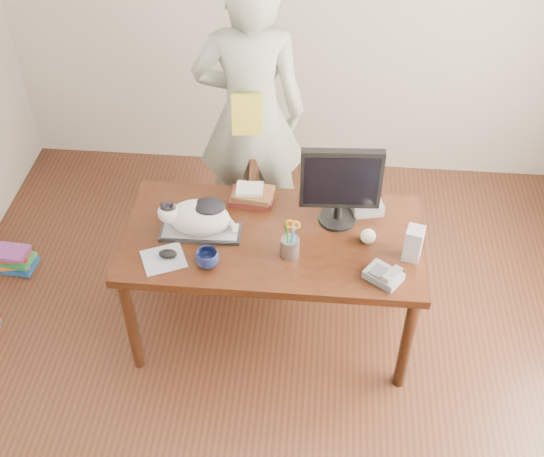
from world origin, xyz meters
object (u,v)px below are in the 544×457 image
at_px(book_stack, 252,195).
at_px(phone, 384,275).
at_px(monitor, 341,183).
at_px(calculator, 365,201).
at_px(cat, 196,217).
at_px(speaker, 413,244).
at_px(person, 251,115).
at_px(keyboard, 201,232).
at_px(book_pile_b, 15,259).
at_px(desk, 274,246).
at_px(mouse, 168,254).
at_px(coffee_mug, 207,259).
at_px(baseball, 368,236).
at_px(pen_cup, 290,245).

bearing_deg(book_stack, phone, -32.57).
bearing_deg(monitor, calculator, 42.39).
bearing_deg(calculator, cat, -174.63).
distance_m(speaker, person, 1.34).
bearing_deg(keyboard, phone, -15.48).
bearing_deg(keyboard, speaker, -5.19).
bearing_deg(cat, keyboard, 8.36).
bearing_deg(book_pile_b, speaker, -10.32).
bearing_deg(cat, desk, 12.59).
bearing_deg(mouse, desk, 3.72).
bearing_deg(coffee_mug, baseball, 16.57).
xyz_separation_m(baseball, person, (-0.71, 0.86, 0.14)).
bearing_deg(speaker, phone, -115.34).
xyz_separation_m(coffee_mug, book_stack, (0.17, 0.52, -0.01)).
xyz_separation_m(speaker, calculator, (-0.23, 0.39, -0.06)).
xyz_separation_m(mouse, calculator, (1.01, 0.49, 0.01)).
relative_size(speaker, calculator, 0.74).
xyz_separation_m(mouse, book_stack, (0.38, 0.48, 0.02)).
xyz_separation_m(mouse, coffee_mug, (0.21, -0.04, 0.02)).
bearing_deg(phone, cat, -158.78).
bearing_deg(book_stack, mouse, -123.69).
bearing_deg(speaker, calculator, 136.57).
bearing_deg(pen_cup, book_stack, 120.19).
xyz_separation_m(phone, baseball, (-0.08, 0.26, 0.01)).
xyz_separation_m(cat, calculator, (0.88, 0.31, -0.09)).
bearing_deg(pen_cup, monitor, 48.94).
distance_m(desk, book_pile_b, 1.82).
relative_size(coffee_mug, baseball, 1.45).
bearing_deg(person, monitor, 121.56).
height_order(coffee_mug, speaker, speaker).
distance_m(mouse, coffee_mug, 0.22).
relative_size(person, book_pile_b, 7.24).
bearing_deg(book_pile_b, cat, -15.60).
height_order(keyboard, calculator, calculator).
relative_size(mouse, phone, 0.53).
bearing_deg(baseball, pen_cup, -161.92).
bearing_deg(person, coffee_mug, 78.93).
xyz_separation_m(desk, baseball, (0.50, -0.08, 0.19)).
distance_m(keyboard, baseball, 0.89).
height_order(desk, baseball, baseball).
relative_size(coffee_mug, person, 0.06).
bearing_deg(calculator, book_pile_b, 164.48).
xyz_separation_m(baseball, calculator, (-0.01, 0.29, -0.01)).
height_order(keyboard, mouse, mouse).
distance_m(keyboard, speaker, 1.11).
height_order(coffee_mug, book_pile_b, coffee_mug).
xyz_separation_m(desk, person, (-0.21, 0.78, 0.33)).
relative_size(phone, speaker, 1.12).
height_order(book_stack, person, person).
xyz_separation_m(desk, calculator, (0.49, 0.21, 0.18)).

